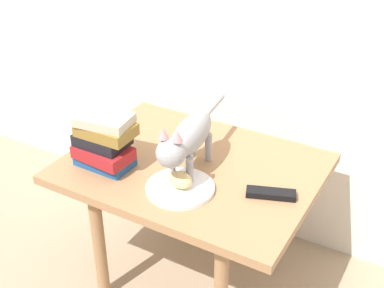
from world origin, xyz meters
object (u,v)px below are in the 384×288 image
(tv_remote, at_px, (271,194))
(side_table, at_px, (192,180))
(plate, at_px, (180,188))
(book_stack, at_px, (104,141))
(bread_roll, at_px, (180,180))
(cat, at_px, (188,138))

(tv_remote, bearing_deg, side_table, 152.81)
(side_table, bearing_deg, tv_remote, -6.77)
(side_table, relative_size, plate, 3.86)
(side_table, distance_m, book_stack, 0.32)
(plate, distance_m, book_stack, 0.30)
(bread_roll, distance_m, book_stack, 0.29)
(side_table, xyz_separation_m, cat, (0.02, -0.05, 0.20))
(side_table, relative_size, bread_roll, 10.32)
(bread_roll, distance_m, tv_remote, 0.28)
(plate, bearing_deg, tv_remote, 22.79)
(book_stack, distance_m, tv_remote, 0.56)
(bread_roll, height_order, book_stack, book_stack)
(bread_roll, bearing_deg, side_table, 106.09)
(plate, height_order, book_stack, book_stack)
(side_table, distance_m, cat, 0.20)
(bread_roll, bearing_deg, cat, 106.40)
(cat, bearing_deg, bread_roll, -73.60)
(side_table, xyz_separation_m, book_stack, (-0.25, -0.14, 0.16))
(bread_roll, relative_size, tv_remote, 0.53)
(plate, bearing_deg, bread_roll, -42.61)
(book_stack, bearing_deg, plate, 0.33)
(cat, height_order, tv_remote, cat)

